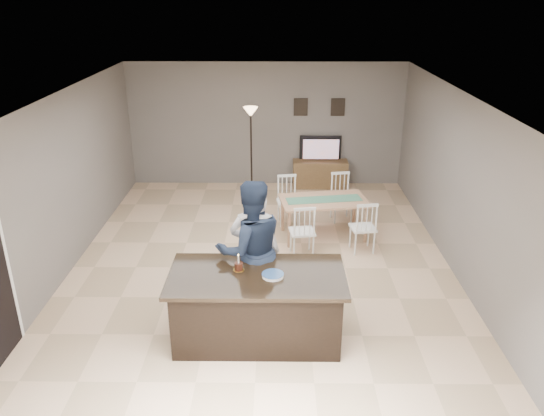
{
  "coord_description": "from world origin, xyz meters",
  "views": [
    {
      "loc": [
        0.24,
        -7.41,
        4.08
      ],
      "look_at": [
        0.17,
        -0.3,
        1.15
      ],
      "focal_mm": 35.0,
      "sensor_mm": 36.0,
      "label": 1
    }
  ],
  "objects_px": {
    "plate_stack": "(273,275)",
    "dining_table": "(324,206)",
    "tv_console": "(320,174)",
    "kitchen_island": "(257,306)",
    "floor_lamp": "(251,129)",
    "woman": "(255,251)",
    "man": "(251,250)",
    "birthday_cake": "(239,266)",
    "television": "(321,149)"
  },
  "relations": [
    {
      "from": "man",
      "to": "birthday_cake",
      "type": "xyz_separation_m",
      "value": [
        -0.13,
        -0.44,
        -0.0
      ]
    },
    {
      "from": "tv_console",
      "to": "dining_table",
      "type": "relative_size",
      "value": 0.64
    },
    {
      "from": "television",
      "to": "floor_lamp",
      "type": "bearing_deg",
      "value": 30.27
    },
    {
      "from": "birthday_cake",
      "to": "kitchen_island",
      "type": "bearing_deg",
      "value": -24.94
    },
    {
      "from": "plate_stack",
      "to": "woman",
      "type": "bearing_deg",
      "value": 109.86
    },
    {
      "from": "plate_stack",
      "to": "birthday_cake",
      "type": "bearing_deg",
      "value": 159.21
    },
    {
      "from": "woman",
      "to": "man",
      "type": "height_order",
      "value": "man"
    },
    {
      "from": "kitchen_island",
      "to": "plate_stack",
      "type": "xyz_separation_m",
      "value": [
        0.19,
        -0.05,
        0.47
      ]
    },
    {
      "from": "kitchen_island",
      "to": "man",
      "type": "xyz_separation_m",
      "value": [
        -0.1,
        0.55,
        0.5
      ]
    },
    {
      "from": "tv_console",
      "to": "kitchen_island",
      "type": "bearing_deg",
      "value": -102.16
    },
    {
      "from": "woman",
      "to": "man",
      "type": "xyz_separation_m",
      "value": [
        -0.05,
        -0.06,
        0.05
      ]
    },
    {
      "from": "birthday_cake",
      "to": "floor_lamp",
      "type": "distance_m",
      "value": 4.7
    },
    {
      "from": "man",
      "to": "plate_stack",
      "type": "distance_m",
      "value": 0.67
    },
    {
      "from": "woman",
      "to": "floor_lamp",
      "type": "distance_m",
      "value": 4.22
    },
    {
      "from": "plate_stack",
      "to": "dining_table",
      "type": "height_order",
      "value": "plate_stack"
    },
    {
      "from": "woman",
      "to": "floor_lamp",
      "type": "height_order",
      "value": "floor_lamp"
    },
    {
      "from": "dining_table",
      "to": "floor_lamp",
      "type": "distance_m",
      "value": 2.42
    },
    {
      "from": "floor_lamp",
      "to": "television",
      "type": "bearing_deg",
      "value": 30.27
    },
    {
      "from": "television",
      "to": "dining_table",
      "type": "distance_m",
      "value": 2.67
    },
    {
      "from": "man",
      "to": "tv_console",
      "type": "bearing_deg",
      "value": -121.12
    },
    {
      "from": "kitchen_island",
      "to": "birthday_cake",
      "type": "distance_m",
      "value": 0.56
    },
    {
      "from": "television",
      "to": "man",
      "type": "xyz_separation_m",
      "value": [
        -1.3,
        -5.09,
        0.09
      ]
    },
    {
      "from": "birthday_cake",
      "to": "dining_table",
      "type": "bearing_deg",
      "value": 65.91
    },
    {
      "from": "plate_stack",
      "to": "floor_lamp",
      "type": "distance_m",
      "value": 4.89
    },
    {
      "from": "birthday_cake",
      "to": "floor_lamp",
      "type": "bearing_deg",
      "value": 90.7
    },
    {
      "from": "tv_console",
      "to": "birthday_cake",
      "type": "distance_m",
      "value": 5.69
    },
    {
      "from": "kitchen_island",
      "to": "television",
      "type": "height_order",
      "value": "television"
    },
    {
      "from": "plate_stack",
      "to": "television",
      "type": "bearing_deg",
      "value": 79.98
    },
    {
      "from": "television",
      "to": "plate_stack",
      "type": "distance_m",
      "value": 5.78
    },
    {
      "from": "television",
      "to": "woman",
      "type": "xyz_separation_m",
      "value": [
        -1.25,
        -5.03,
        0.04
      ]
    },
    {
      "from": "tv_console",
      "to": "floor_lamp",
      "type": "bearing_deg",
      "value": -151.79
    },
    {
      "from": "floor_lamp",
      "to": "dining_table",
      "type": "bearing_deg",
      "value": -53.03
    },
    {
      "from": "kitchen_island",
      "to": "floor_lamp",
      "type": "bearing_deg",
      "value": 93.4
    },
    {
      "from": "television",
      "to": "birthday_cake",
      "type": "relative_size",
      "value": 4.24
    },
    {
      "from": "birthday_cake",
      "to": "dining_table",
      "type": "height_order",
      "value": "birthday_cake"
    },
    {
      "from": "woman",
      "to": "birthday_cake",
      "type": "bearing_deg",
      "value": 75.72
    },
    {
      "from": "tv_console",
      "to": "plate_stack",
      "type": "bearing_deg",
      "value": -100.14
    },
    {
      "from": "man",
      "to": "dining_table",
      "type": "xyz_separation_m",
      "value": [
        1.16,
        2.44,
        -0.37
      ]
    },
    {
      "from": "man",
      "to": "plate_stack",
      "type": "height_order",
      "value": "man"
    },
    {
      "from": "tv_console",
      "to": "television",
      "type": "bearing_deg",
      "value": 90.0
    },
    {
      "from": "dining_table",
      "to": "plate_stack",
      "type": "bearing_deg",
      "value": -114.95
    },
    {
      "from": "kitchen_island",
      "to": "television",
      "type": "xyz_separation_m",
      "value": [
        1.2,
        5.64,
        0.41
      ]
    },
    {
      "from": "television",
      "to": "birthday_cake",
      "type": "distance_m",
      "value": 5.72
    },
    {
      "from": "television",
      "to": "man",
      "type": "distance_m",
      "value": 5.25
    },
    {
      "from": "kitchen_island",
      "to": "man",
      "type": "height_order",
      "value": "man"
    },
    {
      "from": "television",
      "to": "dining_table",
      "type": "relative_size",
      "value": 0.48
    },
    {
      "from": "television",
      "to": "birthday_cake",
      "type": "height_order",
      "value": "television"
    },
    {
      "from": "tv_console",
      "to": "woman",
      "type": "height_order",
      "value": "woman"
    },
    {
      "from": "tv_console",
      "to": "man",
      "type": "distance_m",
      "value": 5.23
    },
    {
      "from": "kitchen_island",
      "to": "tv_console",
      "type": "distance_m",
      "value": 5.7
    }
  ]
}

